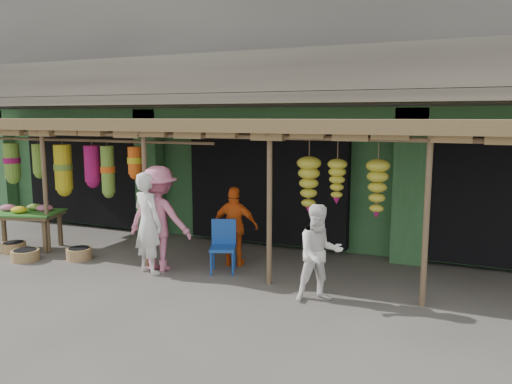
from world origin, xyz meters
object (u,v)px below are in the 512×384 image
at_px(person_right, 320,253).
at_px(person_vendor, 235,227).
at_px(person_front, 148,223).
at_px(flower_table, 24,214).
at_px(blue_chair, 223,243).
at_px(person_shopper, 159,219).

xyz_separation_m(person_right, person_vendor, (-2.00, 1.15, 0.01)).
height_order(person_front, person_right, person_front).
distance_m(flower_table, person_vendor, 4.77).
bearing_deg(person_front, blue_chair, -132.70).
xyz_separation_m(person_front, person_shopper, (0.08, 0.24, 0.04)).
distance_m(person_right, person_vendor, 2.31).
height_order(flower_table, blue_chair, blue_chair).
xyz_separation_m(flower_table, blue_chair, (4.68, 0.27, -0.23)).
distance_m(flower_table, person_front, 3.50).
relative_size(flower_table, blue_chair, 1.87).
bearing_deg(person_right, flower_table, 142.85).
bearing_deg(person_front, person_right, -162.18).
bearing_deg(person_front, person_vendor, -120.51).
relative_size(person_front, person_shopper, 0.96).
height_order(person_right, person_vendor, person_vendor).
bearing_deg(flower_table, person_shopper, -20.02).
distance_m(person_front, person_vendor, 1.63).
height_order(flower_table, person_front, person_front).
relative_size(flower_table, person_shopper, 0.92).
bearing_deg(person_shopper, flower_table, -5.22).
height_order(blue_chair, person_shopper, person_shopper).
bearing_deg(person_vendor, person_shopper, 23.50).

